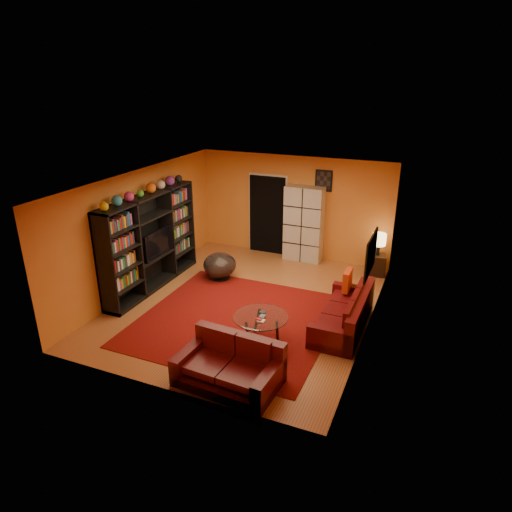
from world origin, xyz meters
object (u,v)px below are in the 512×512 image
at_px(sofa, 347,314).
at_px(coffee_table, 261,319).
at_px(entertainment_unit, 150,242).
at_px(bowl_chair, 220,265).
at_px(tv, 155,242).
at_px(table_lamp, 379,240).
at_px(loveseat, 231,365).
at_px(storage_cabinet, 304,224).
at_px(side_table, 376,265).

relative_size(sofa, coffee_table, 2.04).
xyz_separation_m(entertainment_unit, bowl_chair, (1.20, 0.93, -0.72)).
bearing_deg(entertainment_unit, bowl_chair, 37.74).
bearing_deg(sofa, tv, 177.03).
distance_m(sofa, table_lamp, 2.78).
xyz_separation_m(loveseat, storage_cabinet, (-0.47, 5.22, 0.67)).
xyz_separation_m(sofa, coffee_table, (-1.32, -1.04, 0.16)).
bearing_deg(side_table, table_lamp, 0.00).
bearing_deg(storage_cabinet, side_table, -6.37).
distance_m(storage_cabinet, side_table, 2.04).
relative_size(entertainment_unit, storage_cabinet, 1.57).
height_order(tv, coffee_table, tv).
distance_m(loveseat, storage_cabinet, 5.28).
height_order(coffee_table, side_table, same).
xyz_separation_m(tv, storage_cabinet, (2.57, 2.71, -0.06)).
distance_m(tv, bowl_chair, 1.58).
height_order(entertainment_unit, tv, entertainment_unit).
relative_size(entertainment_unit, table_lamp, 5.69).
bearing_deg(sofa, storage_cabinet, 121.31).
xyz_separation_m(sofa, side_table, (0.12, 2.71, -0.04)).
xyz_separation_m(coffee_table, table_lamp, (1.43, 3.75, 0.43)).
relative_size(storage_cabinet, side_table, 3.81).
xyz_separation_m(entertainment_unit, coffee_table, (3.09, -1.19, -0.60)).
bearing_deg(bowl_chair, coffee_table, -48.13).
relative_size(entertainment_unit, coffee_table, 3.05).
relative_size(loveseat, bowl_chair, 2.12).
bearing_deg(tv, coffee_table, -112.74).
height_order(coffee_table, table_lamp, table_lamp).
xyz_separation_m(sofa, loveseat, (-1.31, -2.26, -0.00)).
distance_m(sofa, side_table, 2.71).
xyz_separation_m(loveseat, bowl_chair, (-1.90, 3.34, 0.05)).
xyz_separation_m(bowl_chair, side_table, (3.33, 1.63, -0.08)).
height_order(entertainment_unit, coffee_table, entertainment_unit).
relative_size(loveseat, table_lamp, 3.07).
height_order(loveseat, side_table, loveseat).
xyz_separation_m(sofa, table_lamp, (0.12, 2.71, 0.59)).
height_order(entertainment_unit, bowl_chair, entertainment_unit).
bearing_deg(table_lamp, coffee_table, -110.94).
bearing_deg(bowl_chair, loveseat, -60.37).
bearing_deg(table_lamp, entertainment_unit, -150.51).
bearing_deg(loveseat, table_lamp, -12.24).
height_order(coffee_table, bowl_chair, bowl_chair).
distance_m(entertainment_unit, loveseat, 4.00).
relative_size(tv, coffee_table, 1.04).
height_order(tv, storage_cabinet, storage_cabinet).
bearing_deg(side_table, storage_cabinet, 172.79).
bearing_deg(side_table, entertainment_unit, -150.51).
height_order(entertainment_unit, loveseat, entertainment_unit).
xyz_separation_m(tv, bowl_chair, (1.15, 0.84, -0.68)).
bearing_deg(sofa, coffee_table, -141.63).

